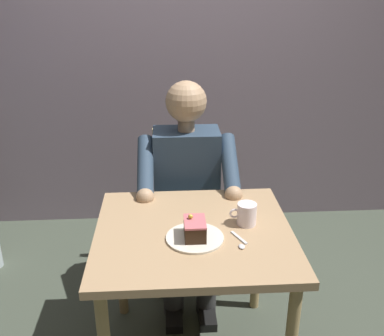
% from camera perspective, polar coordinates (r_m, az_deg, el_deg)
% --- Properties ---
extents(cafe_rear_panel, '(6.40, 0.12, 3.00)m').
position_cam_1_polar(cafe_rear_panel, '(3.14, -1.63, 19.13)').
color(cafe_rear_panel, gray).
rests_on(cafe_rear_panel, ground).
extents(dining_table, '(0.85, 0.79, 0.71)m').
position_cam_1_polar(dining_table, '(2.00, 0.22, -10.28)').
color(dining_table, tan).
rests_on(dining_table, ground).
extents(chair, '(0.42, 0.42, 0.91)m').
position_cam_1_polar(chair, '(2.66, -0.79, -3.97)').
color(chair, tan).
rests_on(chair, ground).
extents(seated_person, '(0.53, 0.58, 1.23)m').
position_cam_1_polar(seated_person, '(2.44, -0.61, -2.74)').
color(seated_person, '#2C3E53').
rests_on(seated_person, ground).
extents(dessert_plate, '(0.24, 0.24, 0.01)m').
position_cam_1_polar(dessert_plate, '(1.88, 0.25, -8.92)').
color(dessert_plate, silver).
rests_on(dessert_plate, dining_table).
extents(cake_slice, '(0.09, 0.13, 0.10)m').
position_cam_1_polar(cake_slice, '(1.86, 0.25, -7.77)').
color(cake_slice, '#321F11').
rests_on(cake_slice, dessert_plate).
extents(coffee_cup, '(0.12, 0.09, 0.10)m').
position_cam_1_polar(coffee_cup, '(1.98, 6.98, -5.82)').
color(coffee_cup, white).
rests_on(coffee_cup, dining_table).
extents(dessert_spoon, '(0.06, 0.14, 0.01)m').
position_cam_1_polar(dessert_spoon, '(1.87, 6.21, -9.43)').
color(dessert_spoon, silver).
rests_on(dessert_spoon, dining_table).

